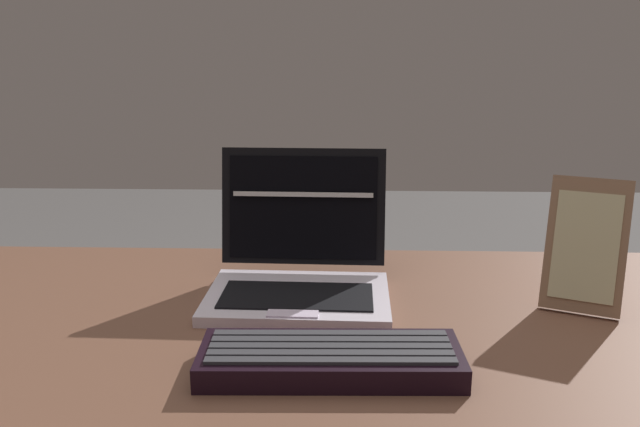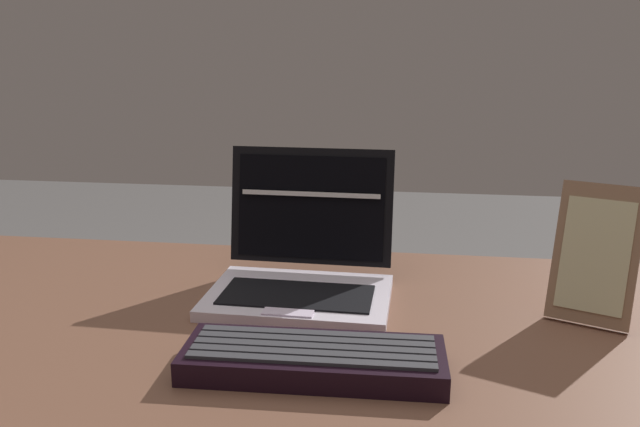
# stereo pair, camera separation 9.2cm
# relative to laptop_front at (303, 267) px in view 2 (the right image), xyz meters

# --- Properties ---
(desk) EXTENTS (1.63, 0.68, 0.72)m
(desk) POSITION_rel_laptop_front_xyz_m (-0.01, -0.11, -0.12)
(desk) COLOR brown
(desk) RESTS_ON ground
(laptop_front) EXTENTS (0.28, 0.24, 0.22)m
(laptop_front) POSITION_rel_laptop_front_xyz_m (0.00, 0.00, 0.00)
(laptop_front) COLOR silver
(laptop_front) RESTS_ON desk
(external_keyboard) EXTENTS (0.32, 0.12, 0.03)m
(external_keyboard) POSITION_rel_laptop_front_xyz_m (0.05, -0.24, -0.03)
(external_keyboard) COLOR black
(external_keyboard) RESTS_ON desk
(photo_frame) EXTENTS (0.13, 0.11, 0.19)m
(photo_frame) POSITION_rel_laptop_front_xyz_m (0.42, -0.04, 0.05)
(photo_frame) COLOR #89664B
(photo_frame) RESTS_ON desk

